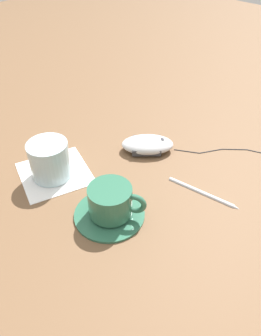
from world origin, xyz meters
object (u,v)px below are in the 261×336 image
at_px(saucer, 109,213).
at_px(drinking_glass, 50,160).
at_px(computer_mouse, 148,144).
at_px(pen, 203,192).
at_px(coffee_cup, 111,201).

relative_size(saucer, drinking_glass, 1.60).
distance_m(computer_mouse, pen, 0.18).
height_order(coffee_cup, computer_mouse, coffee_cup).
distance_m(saucer, pen, 0.19).
distance_m(saucer, computer_mouse, 0.22).
bearing_deg(pen, coffee_cup, 61.24).
distance_m(coffee_cup, drinking_glass, 0.17).
xyz_separation_m(saucer, computer_mouse, (0.08, -0.20, 0.01)).
distance_m(coffee_cup, computer_mouse, 0.21).
xyz_separation_m(coffee_cup, drinking_glass, (0.17, 0.01, 0.00)).
xyz_separation_m(computer_mouse, pen, (-0.17, 0.03, -0.01)).
bearing_deg(saucer, drinking_glass, 1.90).
height_order(coffee_cup, drinking_glass, drinking_glass).
distance_m(drinking_glass, pen, 0.32).
bearing_deg(drinking_glass, computer_mouse, -112.87).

